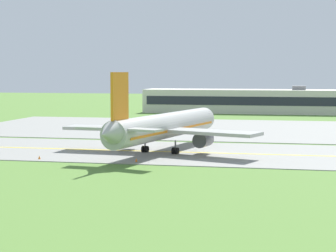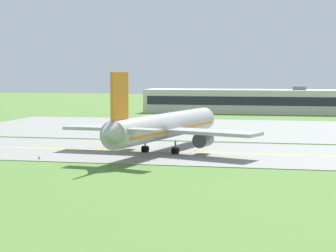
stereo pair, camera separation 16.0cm
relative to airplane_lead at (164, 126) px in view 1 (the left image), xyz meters
name	(u,v)px [view 1 (the left image)]	position (x,y,z in m)	size (l,w,h in m)	color
ground_plane	(211,153)	(7.48, 0.37, -4.13)	(500.00, 500.00, 0.00)	#517A33
taxiway_strip	(211,153)	(7.48, 0.37, -4.08)	(240.00, 28.00, 0.10)	gray
apron_pad	(284,130)	(17.48, 42.37, -4.08)	(140.00, 52.00, 0.10)	gray
taxiway_centreline	(211,153)	(7.48, 0.37, -4.03)	(220.00, 0.60, 0.01)	yellow
airplane_lead	(164,126)	(0.00, 0.00, 0.00)	(32.14, 39.37, 12.70)	#ADADA8
terminal_building	(254,101)	(6.74, 97.66, -0.53)	(67.18, 12.88, 8.38)	beige
traffic_cone_mid_edge	(39,158)	(-15.98, -11.75, -3.83)	(0.44, 0.44, 0.60)	orange
traffic_cone_far_edge	(136,160)	(-1.53, -11.36, -3.83)	(0.44, 0.44, 0.60)	orange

